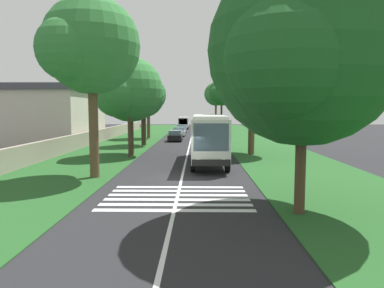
{
  "coord_description": "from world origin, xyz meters",
  "views": [
    {
      "loc": [
        -21.51,
        -0.98,
        4.18
      ],
      "look_at": [
        5.34,
        -0.54,
        1.6
      ],
      "focal_mm": 33.9,
      "sensor_mm": 36.0,
      "label": 1
    }
  ],
  "objects_px": {
    "trailing_car_2": "(181,129)",
    "roadside_tree_right_3": "(298,56)",
    "coach_bus": "(209,136)",
    "roadside_tree_right_0": "(250,81)",
    "trailing_car_0": "(175,136)",
    "roadside_tree_right_2": "(221,93)",
    "utility_pole": "(129,113)",
    "roadside_tree_left_0": "(90,49)",
    "roadside_tree_right_1": "(215,95)",
    "roadside_building": "(53,115)",
    "trailing_minibus_0": "(184,122)",
    "roadside_tree_left_3": "(142,97)",
    "roadside_tree_left_1": "(147,96)",
    "roadside_tree_left_2": "(129,92)",
    "trailing_car_1": "(180,132)"
  },
  "relations": [
    {
      "from": "roadside_tree_left_2",
      "to": "trailing_car_0",
      "type": "bearing_deg",
      "value": -11.97
    },
    {
      "from": "roadside_tree_right_0",
      "to": "roadside_tree_right_2",
      "type": "xyz_separation_m",
      "value": [
        39.19,
        0.21,
        0.57
      ]
    },
    {
      "from": "trailing_car_1",
      "to": "roadside_tree_left_2",
      "type": "xyz_separation_m",
      "value": [
        -24.24,
        3.31,
        5.08
      ]
    },
    {
      "from": "roadside_tree_right_3",
      "to": "utility_pole",
      "type": "relative_size",
      "value": 1.38
    },
    {
      "from": "roadside_tree_right_2",
      "to": "trailing_car_2",
      "type": "bearing_deg",
      "value": 134.51
    },
    {
      "from": "trailing_car_0",
      "to": "utility_pole",
      "type": "relative_size",
      "value": 0.59
    },
    {
      "from": "roadside_tree_left_1",
      "to": "utility_pole",
      "type": "distance_m",
      "value": 21.05
    },
    {
      "from": "trailing_car_0",
      "to": "roadside_tree_right_1",
      "type": "relative_size",
      "value": 0.42
    },
    {
      "from": "utility_pole",
      "to": "roadside_building",
      "type": "bearing_deg",
      "value": 42.21
    },
    {
      "from": "roadside_tree_right_3",
      "to": "trailing_car_0",
      "type": "bearing_deg",
      "value": 11.76
    },
    {
      "from": "roadside_tree_left_1",
      "to": "roadside_tree_left_2",
      "type": "xyz_separation_m",
      "value": [
        -19.35,
        -1.05,
        -0.36
      ]
    },
    {
      "from": "roadside_tree_left_3",
      "to": "roadside_tree_right_3",
      "type": "height_order",
      "value": "roadside_tree_right_3"
    },
    {
      "from": "roadside_tree_left_0",
      "to": "roadside_tree_right_2",
      "type": "bearing_deg",
      "value": -12.22
    },
    {
      "from": "utility_pole",
      "to": "coach_bus",
      "type": "bearing_deg",
      "value": -114.55
    },
    {
      "from": "roadside_tree_right_3",
      "to": "utility_pole",
      "type": "bearing_deg",
      "value": 30.8
    },
    {
      "from": "coach_bus",
      "to": "trailing_car_0",
      "type": "relative_size",
      "value": 2.6
    },
    {
      "from": "roadside_tree_right_2",
      "to": "roadside_building",
      "type": "bearing_deg",
      "value": 142.31
    },
    {
      "from": "trailing_minibus_0",
      "to": "trailing_car_2",
      "type": "bearing_deg",
      "value": -179.61
    },
    {
      "from": "trailing_car_2",
      "to": "roadside_tree_right_3",
      "type": "bearing_deg",
      "value": -172.28
    },
    {
      "from": "roadside_tree_right_1",
      "to": "trailing_car_0",
      "type": "bearing_deg",
      "value": 169.03
    },
    {
      "from": "trailing_car_0",
      "to": "roadside_tree_right_2",
      "type": "distance_m",
      "value": 26.98
    },
    {
      "from": "trailing_car_0",
      "to": "roadside_tree_right_3",
      "type": "xyz_separation_m",
      "value": [
        -33.16,
        -6.91,
        5.58
      ]
    },
    {
      "from": "roadside_tree_left_3",
      "to": "roadside_tree_left_1",
      "type": "bearing_deg",
      "value": 4.83
    },
    {
      "from": "roadside_tree_left_0",
      "to": "roadside_tree_right_1",
      "type": "height_order",
      "value": "roadside_tree_left_0"
    },
    {
      "from": "trailing_car_2",
      "to": "roadside_tree_left_1",
      "type": "relative_size",
      "value": 0.49
    },
    {
      "from": "trailing_car_1",
      "to": "trailing_car_0",
      "type": "bearing_deg",
      "value": 179.37
    },
    {
      "from": "trailing_car_1",
      "to": "trailing_car_2",
      "type": "relative_size",
      "value": 1.0
    },
    {
      "from": "roadside_tree_left_2",
      "to": "roadside_tree_right_0",
      "type": "distance_m",
      "value": 11.05
    },
    {
      "from": "roadside_tree_left_2",
      "to": "trailing_car_2",
      "type": "bearing_deg",
      "value": -5.62
    },
    {
      "from": "trailing_car_1",
      "to": "coach_bus",
      "type": "bearing_deg",
      "value": -172.68
    },
    {
      "from": "roadside_tree_left_0",
      "to": "roadside_building",
      "type": "xyz_separation_m",
      "value": [
        22.04,
        11.21,
        -4.29
      ]
    },
    {
      "from": "trailing_car_2",
      "to": "roadside_tree_right_2",
      "type": "xyz_separation_m",
      "value": [
        7.39,
        -7.52,
        6.69
      ]
    },
    {
      "from": "utility_pole",
      "to": "trailing_car_2",
      "type": "bearing_deg",
      "value": -4.9
    },
    {
      "from": "roadside_tree_right_1",
      "to": "roadside_tree_right_3",
      "type": "relative_size",
      "value": 1.02
    },
    {
      "from": "roadside_tree_right_0",
      "to": "roadside_tree_right_2",
      "type": "bearing_deg",
      "value": 0.31
    },
    {
      "from": "trailing_car_2",
      "to": "roadside_building",
      "type": "bearing_deg",
      "value": 145.47
    },
    {
      "from": "roadside_tree_left_1",
      "to": "roadside_tree_right_1",
      "type": "bearing_deg",
      "value": -19.44
    },
    {
      "from": "trailing_car_0",
      "to": "roadside_tree_right_2",
      "type": "bearing_deg",
      "value": -16.75
    },
    {
      "from": "roadside_tree_left_3",
      "to": "roadside_building",
      "type": "bearing_deg",
      "value": 78.78
    },
    {
      "from": "coach_bus",
      "to": "roadside_tree_left_3",
      "type": "relative_size",
      "value": 1.38
    },
    {
      "from": "trailing_car_0",
      "to": "roadside_tree_left_2",
      "type": "distance_m",
      "value": 16.28
    },
    {
      "from": "trailing_car_2",
      "to": "roadside_tree_right_2",
      "type": "relative_size",
      "value": 0.43
    },
    {
      "from": "roadside_tree_left_3",
      "to": "roadside_tree_right_2",
      "type": "distance_m",
      "value": 32.91
    },
    {
      "from": "roadside_tree_right_0",
      "to": "roadside_tree_right_3",
      "type": "relative_size",
      "value": 1.0
    },
    {
      "from": "trailing_car_0",
      "to": "roadside_tree_left_1",
      "type": "xyz_separation_m",
      "value": [
        4.21,
        4.26,
        5.44
      ]
    },
    {
      "from": "roadside_tree_left_3",
      "to": "roadside_tree_right_3",
      "type": "xyz_separation_m",
      "value": [
        -27.21,
        -10.31,
        0.71
      ]
    },
    {
      "from": "coach_bus",
      "to": "trailing_minibus_0",
      "type": "distance_m",
      "value": 49.41
    },
    {
      "from": "coach_bus",
      "to": "roadside_tree_right_0",
      "type": "relative_size",
      "value": 1.11
    },
    {
      "from": "roadside_tree_left_0",
      "to": "roadside_tree_right_3",
      "type": "xyz_separation_m",
      "value": [
        -7.41,
        -10.37,
        -1.53
      ]
    },
    {
      "from": "roadside_tree_left_0",
      "to": "roadside_building",
      "type": "bearing_deg",
      "value": 26.97
    }
  ]
}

